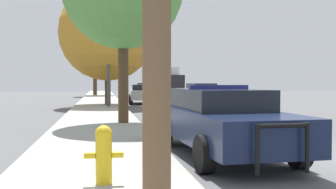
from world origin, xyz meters
The scene contains 10 objects.
sidewalk_left centered at (-5.10, 0.00, 0.07)m, with size 3.00×110.00×0.13m.
police_car centered at (-2.42, 0.57, 0.78)m, with size 2.30×5.40×1.53m.
fire_hydrant centered at (-4.98, -2.13, 0.58)m, with size 0.57×0.25×0.85m.
traffic_light centered at (-3.32, 16.13, 3.61)m, with size 3.18×0.35×4.95m.
car_background_midblock centered at (-2.05, 21.32, 0.73)m, with size 2.19×4.36×1.36m.
car_background_oncoming centered at (1.96, 20.31, 0.78)m, with size 2.18×4.66×1.44m.
car_background_distant centered at (-0.43, 36.80, 0.74)m, with size 2.05×4.12×1.38m.
box_truck centered at (1.46, 35.28, 1.63)m, with size 3.02×8.10×3.00m.
tree_sidewalk_far centered at (-5.60, 36.49, 5.43)m, with size 4.24×4.24×7.45m.
tree_sidewalk_mid centered at (-4.59, 18.27, 4.63)m, with size 6.04×6.04×7.53m.
Camera 1 is at (-5.02, -8.26, 1.63)m, focal length 45.00 mm.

